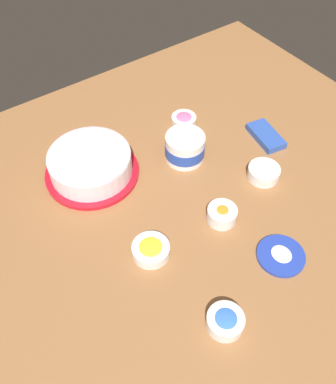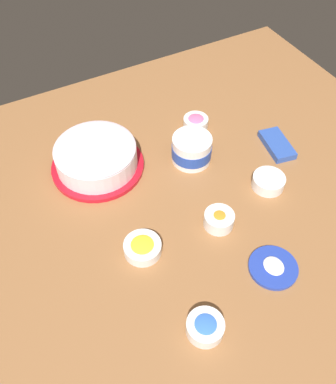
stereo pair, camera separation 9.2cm
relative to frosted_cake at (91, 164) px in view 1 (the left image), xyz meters
name	(u,v)px [view 1 (the left image)]	position (x,y,z in m)	size (l,w,h in m)	color
ground_plane	(212,215)	(0.33, 0.20, -0.04)	(1.54, 1.54, 0.00)	#936038
frosted_cake	(91,164)	(0.00, 0.00, 0.00)	(0.28, 0.28, 0.09)	red
frosting_tub	(185,147)	(0.10, 0.27, 0.00)	(0.12, 0.12, 0.09)	white
frosting_tub_lid	(281,255)	(0.54, 0.26, -0.04)	(0.13, 0.13, 0.02)	#233DAD
sprinkle_bowl_blue	(225,321)	(0.59, 0.02, -0.02)	(0.09, 0.09, 0.04)	white
sprinkle_bowl_orange	(222,214)	(0.35, 0.21, -0.02)	(0.08, 0.08, 0.04)	white
sprinkle_bowl_yellow	(151,249)	(0.33, -0.01, -0.03)	(0.10, 0.10, 0.04)	white
sprinkle_bowl_green	(264,172)	(0.30, 0.42, -0.03)	(0.10, 0.10, 0.04)	white
sprinkle_bowl_pink	(184,120)	(-0.02, 0.36, -0.03)	(0.08, 0.08, 0.04)	white
candy_box_lower	(266,136)	(0.19, 0.54, -0.03)	(0.14, 0.07, 0.02)	#2D51B2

